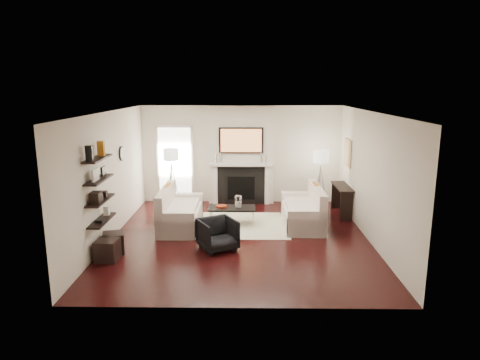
{
  "coord_description": "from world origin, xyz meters",
  "views": [
    {
      "loc": [
        0.13,
        -8.77,
        3.21
      ],
      "look_at": [
        0.0,
        0.6,
        1.15
      ],
      "focal_mm": 32.0,
      "sensor_mm": 36.0,
      "label": 1
    }
  ],
  "objects_px": {
    "coffee_table": "(232,208)",
    "armchair": "(218,233)",
    "lamp_right_shade": "(321,157)",
    "ottoman_near": "(114,243)",
    "lamp_left_shade": "(171,154)",
    "loveseat_right_base": "(302,217)",
    "loveseat_left_base": "(181,218)"
  },
  "relations": [
    {
      "from": "lamp_right_shade",
      "to": "ottoman_near",
      "type": "height_order",
      "value": "lamp_right_shade"
    },
    {
      "from": "coffee_table",
      "to": "armchair",
      "type": "bearing_deg",
      "value": -98.34
    },
    {
      "from": "loveseat_right_base",
      "to": "lamp_left_shade",
      "type": "bearing_deg",
      "value": 156.14
    },
    {
      "from": "lamp_left_shade",
      "to": "lamp_right_shade",
      "type": "distance_m",
      "value": 3.91
    },
    {
      "from": "ottoman_near",
      "to": "loveseat_left_base",
      "type": "bearing_deg",
      "value": 55.24
    },
    {
      "from": "coffee_table",
      "to": "lamp_right_shade",
      "type": "height_order",
      "value": "lamp_right_shade"
    },
    {
      "from": "coffee_table",
      "to": "loveseat_right_base",
      "type": "bearing_deg",
      "value": -0.95
    },
    {
      "from": "loveseat_left_base",
      "to": "loveseat_right_base",
      "type": "relative_size",
      "value": 1.0
    },
    {
      "from": "loveseat_right_base",
      "to": "lamp_left_shade",
      "type": "distance_m",
      "value": 3.82
    },
    {
      "from": "loveseat_left_base",
      "to": "coffee_table",
      "type": "distance_m",
      "value": 1.21
    },
    {
      "from": "lamp_right_shade",
      "to": "loveseat_right_base",
      "type": "bearing_deg",
      "value": -116.78
    },
    {
      "from": "armchair",
      "to": "loveseat_right_base",
      "type": "bearing_deg",
      "value": 10.92
    },
    {
      "from": "coffee_table",
      "to": "armchair",
      "type": "xyz_separation_m",
      "value": [
        -0.23,
        -1.59,
        -0.05
      ]
    },
    {
      "from": "loveseat_left_base",
      "to": "lamp_left_shade",
      "type": "height_order",
      "value": "lamp_left_shade"
    },
    {
      "from": "loveseat_left_base",
      "to": "lamp_left_shade",
      "type": "bearing_deg",
      "value": 106.12
    },
    {
      "from": "armchair",
      "to": "ottoman_near",
      "type": "xyz_separation_m",
      "value": [
        -2.04,
        -0.19,
        -0.15
      ]
    },
    {
      "from": "lamp_right_shade",
      "to": "ottoman_near",
      "type": "xyz_separation_m",
      "value": [
        -4.52,
        -2.93,
        -1.25
      ]
    },
    {
      "from": "loveseat_right_base",
      "to": "lamp_right_shade",
      "type": "height_order",
      "value": "lamp_right_shade"
    },
    {
      "from": "coffee_table",
      "to": "lamp_left_shade",
      "type": "height_order",
      "value": "lamp_left_shade"
    },
    {
      "from": "armchair",
      "to": "lamp_left_shade",
      "type": "distance_m",
      "value": 3.52
    },
    {
      "from": "loveseat_left_base",
      "to": "lamp_right_shade",
      "type": "xyz_separation_m",
      "value": [
        3.43,
        1.35,
        1.24
      ]
    },
    {
      "from": "armchair",
      "to": "ottoman_near",
      "type": "relative_size",
      "value": 1.73
    },
    {
      "from": "lamp_right_shade",
      "to": "ottoman_near",
      "type": "bearing_deg",
      "value": -147.05
    },
    {
      "from": "loveseat_right_base",
      "to": "lamp_right_shade",
      "type": "relative_size",
      "value": 4.5
    },
    {
      "from": "coffee_table",
      "to": "armchair",
      "type": "distance_m",
      "value": 1.61
    },
    {
      "from": "loveseat_right_base",
      "to": "armchair",
      "type": "xyz_separation_m",
      "value": [
        -1.88,
        -1.56,
        0.14
      ]
    },
    {
      "from": "coffee_table",
      "to": "ottoman_near",
      "type": "xyz_separation_m",
      "value": [
        -2.28,
        -1.78,
        -0.2
      ]
    },
    {
      "from": "lamp_right_shade",
      "to": "ottoman_near",
      "type": "distance_m",
      "value": 5.53
    },
    {
      "from": "lamp_left_shade",
      "to": "armchair",
      "type": "bearing_deg",
      "value": -64.82
    },
    {
      "from": "loveseat_left_base",
      "to": "loveseat_right_base",
      "type": "bearing_deg",
      "value": 3.6
    },
    {
      "from": "loveseat_right_base",
      "to": "lamp_left_shade",
      "type": "height_order",
      "value": "lamp_left_shade"
    },
    {
      "from": "ottoman_near",
      "to": "loveseat_right_base",
      "type": "bearing_deg",
      "value": 24.07
    }
  ]
}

